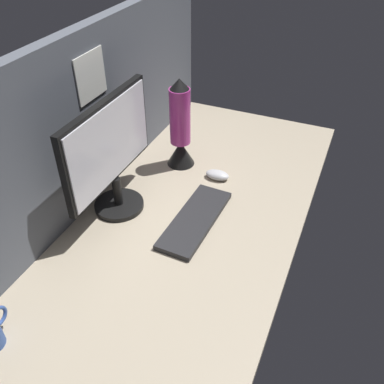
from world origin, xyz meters
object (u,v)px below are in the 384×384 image
monitor (110,152)px  keyboard (195,220)px  lava_lamp (180,130)px  mouse (217,175)px

monitor → keyboard: bearing=-83.3°
keyboard → lava_lamp: size_ratio=0.99×
mouse → lava_lamp: lava_lamp is taller
mouse → monitor: bearing=137.1°
mouse → keyboard: bearing=-177.1°
lava_lamp → mouse: bearing=-103.5°
keyboard → mouse: size_ratio=3.85×
monitor → mouse: size_ratio=4.92×
monitor → keyboard: (3.46, -29.58, -22.60)cm
monitor → lava_lamp: size_ratio=1.26×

